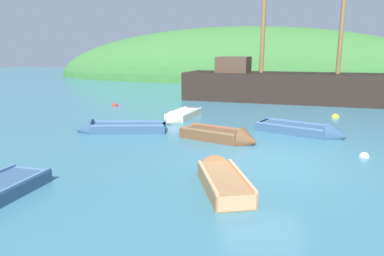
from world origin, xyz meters
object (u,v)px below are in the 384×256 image
Objects in this scene: rowboat_near_dock at (220,180)px; rowboat_far at (180,117)px; buoy_yellow at (335,117)px; sailing_ship at (291,91)px; buoy_red at (115,106)px; rowboat_center at (223,137)px; rowboat_outer_right at (307,132)px; buoy_white at (364,157)px; rowboat_outer_left at (116,129)px.

rowboat_near_dock reaches higher than rowboat_far.
rowboat_far is 8.19m from buoy_yellow.
sailing_ship is 16.88m from rowboat_near_dock.
rowboat_center is at bearing -41.67° from buoy_red.
buoy_red is at bearing 158.47° from rowboat_center.
rowboat_outer_right is 3.28m from buoy_white.
buoy_red is 13.08m from buoy_yellow.
sailing_ship is 14.04m from rowboat_outer_left.
rowboat_outer_right is at bearing 49.94° from rowboat_center.
rowboat_center is 8.48× the size of buoy_red.
rowboat_far is at bearing 147.41° from buoy_white.
rowboat_outer_left reaches higher than rowboat_near_dock.
rowboat_center is 10.76m from buoy_red.
rowboat_near_dock is at bearing -94.01° from sailing_ship.
sailing_ship is 4.96× the size of rowboat_far.
rowboat_far reaches higher than buoy_white.
buoy_white is at bearing -39.20° from rowboat_outer_right.
buoy_white is (4.82, -1.01, -0.14)m from rowboat_center.
rowboat_far is 4.77m from rowboat_center.
sailing_ship reaches higher than rowboat_far.
rowboat_center reaches higher than rowboat_near_dock.
rowboat_outer_right is at bearing -44.43° from rowboat_near_dock.
buoy_red is at bearing -78.64° from rowboat_outer_left.
buoy_yellow is at bearing -44.10° from rowboat_near_dock.
buoy_white is (1.55, -2.88, -0.11)m from rowboat_outer_right.
rowboat_outer_left is 12.51× the size of buoy_white.
buoy_red is at bearing 147.60° from buoy_white.
sailing_ship is at bearing 24.56° from buoy_red.
rowboat_outer_right is 3.77m from rowboat_center.
rowboat_outer_left is 3.94m from rowboat_far.
sailing_ship reaches higher than rowboat_outer_right.
sailing_ship reaches higher than buoy_white.
rowboat_far is 9.05m from buoy_white.
rowboat_center is at bearing -127.75° from rowboat_outer_right.
buoy_yellow is at bearing -3.76° from buoy_red.
rowboat_center is at bearing 42.60° from rowboat_far.
buoy_white is (-0.19, -7.30, 0.00)m from buoy_yellow.
rowboat_outer_left is at bearing -164.62° from rowboat_center.
rowboat_near_dock is (-2.32, -16.71, -0.61)m from sailing_ship.
sailing_ship is at bearing -29.94° from rowboat_near_dock.
rowboat_center is (-3.27, -1.87, 0.02)m from rowboat_outer_right.
rowboat_outer_left is at bearing -148.62° from buoy_yellow.
rowboat_outer_right reaches higher than buoy_white.
rowboat_far is (-5.75, -8.31, -0.65)m from sailing_ship.
rowboat_near_dock is at bearing -112.07° from buoy_yellow.
rowboat_outer_right is (2.64, 6.41, -0.02)m from rowboat_near_dock.
rowboat_outer_right reaches higher than rowboat_outer_left.
buoy_white is (9.49, -1.40, -0.12)m from rowboat_outer_left.
rowboat_near_dock is 0.85× the size of rowboat_far.
rowboat_outer_right is at bearing -25.03° from buoy_red.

